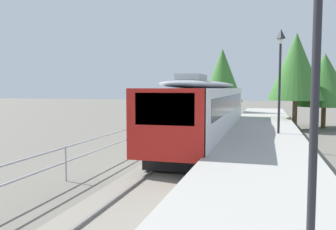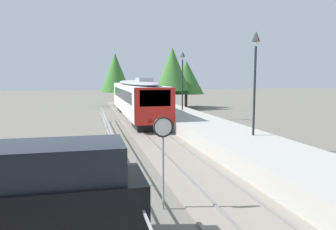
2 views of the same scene
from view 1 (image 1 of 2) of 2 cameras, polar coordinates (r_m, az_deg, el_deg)
ground_plane at (r=13.48m, az=-13.02°, el=-9.59°), size 160.00×160.00×0.00m
track_rails at (r=12.35m, az=-0.51°, el=-10.62°), size 3.20×60.00×0.14m
commuter_train at (r=20.59m, az=6.41°, el=1.36°), size 2.82×18.04×3.74m
station_platform at (r=11.78m, az=15.05°, el=-9.43°), size 3.90×60.00×0.90m
platform_lamp_far_end at (r=18.77m, az=17.99°, el=8.45°), size 0.34×0.34×5.35m
tree_behind_carpark at (r=30.72m, az=24.39°, el=5.26°), size 4.56×4.56×6.03m
tree_behind_station_far at (r=34.71m, az=8.94°, el=6.48°), size 4.01×4.01×7.11m
tree_distant_left at (r=28.48m, az=20.34°, el=7.47°), size 4.15×4.15×7.46m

